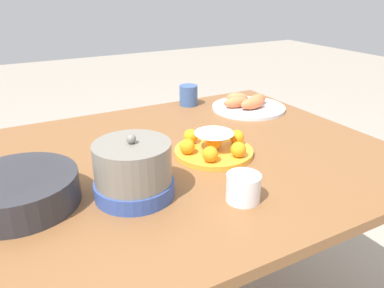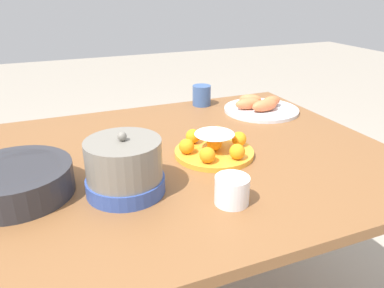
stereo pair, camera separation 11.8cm
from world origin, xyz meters
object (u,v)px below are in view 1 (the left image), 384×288
(serving_bowl, at_px, (19,190))
(cup_near, at_px, (189,95))
(cup_far, at_px, (243,188))
(seafood_platter, at_px, (248,105))
(dining_table, at_px, (171,180))
(cake_plate, at_px, (213,146))
(warming_pot, at_px, (133,170))

(serving_bowl, height_order, cup_near, cup_near)
(serving_bowl, distance_m, cup_far, 0.55)
(seafood_platter, bearing_deg, cup_near, -42.28)
(dining_table, xyz_separation_m, cup_near, (-0.31, -0.46, 0.13))
(serving_bowl, xyz_separation_m, seafood_platter, (-0.95, -0.35, -0.02))
(seafood_platter, xyz_separation_m, cup_far, (0.46, 0.60, 0.02))
(cup_near, bearing_deg, dining_table, 55.76)
(cake_plate, relative_size, seafood_platter, 0.80)
(cake_plate, distance_m, cup_near, 0.53)
(serving_bowl, distance_m, seafood_platter, 1.02)
(serving_bowl, distance_m, warming_pot, 0.28)
(cake_plate, relative_size, cup_near, 2.82)
(dining_table, relative_size, cake_plate, 5.64)
(dining_table, distance_m, warming_pot, 0.29)
(dining_table, relative_size, cup_far, 16.47)
(dining_table, xyz_separation_m, serving_bowl, (0.44, 0.07, 0.13))
(warming_pot, bearing_deg, cake_plate, -158.98)
(dining_table, relative_size, cup_near, 15.90)
(warming_pot, bearing_deg, seafood_platter, -147.17)
(warming_pot, bearing_deg, dining_table, -137.55)
(cake_plate, bearing_deg, seafood_platter, -139.19)
(seafood_platter, distance_m, cup_far, 0.75)
(cup_near, height_order, warming_pot, warming_pot)
(cup_far, bearing_deg, warming_pot, -33.75)
(seafood_platter, bearing_deg, dining_table, 28.82)
(cake_plate, xyz_separation_m, cup_near, (-0.18, -0.50, 0.02))
(seafood_platter, height_order, cup_far, cup_far)
(cake_plate, relative_size, serving_bowl, 0.88)
(dining_table, xyz_separation_m, seafood_platter, (-0.51, -0.28, 0.10))
(cake_plate, bearing_deg, cup_far, 73.44)
(serving_bowl, bearing_deg, warming_pot, 160.87)
(cup_far, xyz_separation_m, warming_pot, (0.23, -0.15, 0.04))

